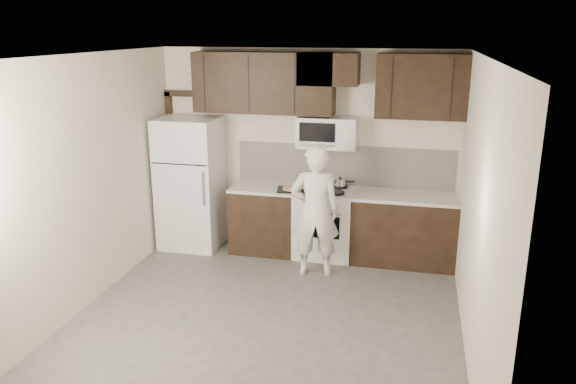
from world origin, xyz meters
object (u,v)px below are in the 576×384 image
(refrigerator, at_px, (191,183))
(person, at_px, (315,211))
(microwave, at_px, (327,132))
(stove, at_px, (324,222))

(refrigerator, height_order, person, refrigerator)
(microwave, height_order, refrigerator, microwave)
(refrigerator, relative_size, person, 1.10)
(stove, height_order, refrigerator, refrigerator)
(stove, xyz_separation_m, refrigerator, (-1.85, -0.05, 0.44))
(microwave, bearing_deg, person, -90.91)
(stove, distance_m, microwave, 1.20)
(stove, relative_size, person, 0.57)
(refrigerator, bearing_deg, stove, 1.51)
(stove, distance_m, refrigerator, 1.90)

